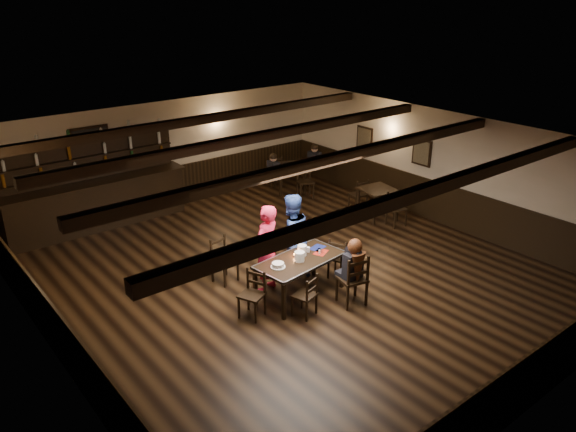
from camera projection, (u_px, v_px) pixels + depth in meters
ground at (290, 274)px, 11.15m from camera, size 10.00×10.00×0.00m
room_shell at (290, 191)px, 10.52m from camera, size 9.02×10.02×2.71m
dining_table at (300, 263)px, 10.14m from camera, size 1.76×1.03×0.75m
chair_near_left at (308, 293)px, 9.58m from camera, size 0.45×0.44×0.79m
chair_near_right at (355, 277)px, 9.86m from camera, size 0.55×0.53×0.98m
chair_end_left at (254, 290)px, 9.62m from camera, size 0.50×0.51×0.84m
chair_end_right at (339, 256)px, 10.81m from camera, size 0.50×0.51×0.85m
chair_far_pushed at (222, 256)px, 10.75m from camera, size 0.49×0.47×0.89m
woman_pink at (266, 249)px, 10.29m from camera, size 0.72×0.59×1.69m
man_blue at (291, 237)px, 10.75m from camera, size 0.92×0.76×1.72m
seated_person at (354, 262)px, 9.82m from camera, size 0.35×0.52×0.85m
cake at (278, 265)px, 9.81m from camera, size 0.26×0.26×0.09m
plate_stack_a at (299, 256)px, 10.02m from camera, size 0.18×0.18×0.17m
plate_stack_b at (302, 250)px, 10.23m from camera, size 0.17×0.17×0.20m
tea_light at (295, 255)px, 10.21m from camera, size 0.05×0.05×0.06m
salt_shaker at (319, 252)px, 10.29m from camera, size 0.03×0.03×0.08m
pepper_shaker at (321, 251)px, 10.34m from camera, size 0.03×0.03×0.08m
drink_glass at (308, 249)px, 10.36m from camera, size 0.06×0.06×0.10m
menu_red at (321, 252)px, 10.37m from camera, size 0.36×0.32×0.00m
menu_blue at (318, 248)px, 10.54m from camera, size 0.35×0.29×0.00m
bar_counter at (96, 198)px, 13.09m from camera, size 4.37×0.70×2.20m
back_table_a at (377, 193)px, 13.65m from camera, size 0.90×0.90×0.75m
back_table_b at (290, 169)px, 15.43m from camera, size 1.10×1.10×0.75m
bg_patron_left at (273, 167)px, 15.01m from camera, size 0.25×0.37×0.72m
bg_patron_right at (314, 157)px, 15.88m from camera, size 0.27×0.38×0.72m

